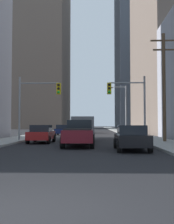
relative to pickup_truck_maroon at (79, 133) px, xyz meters
name	(u,v)px	position (x,y,z in m)	size (l,w,h in m)	color
ground_plane	(19,216)	(-0.11, -14.71, -0.93)	(400.00, 400.00, 0.00)	black
sidewalk_left	(56,132)	(-6.89, 35.29, -0.86)	(3.20, 160.00, 0.15)	#9E9E99
sidewalk_right	(123,132)	(6.67, 35.29, -0.86)	(3.20, 160.00, 0.15)	#9E9E99
pickup_truck_maroon	(79,133)	(0.00, 0.00, 0.00)	(2.20, 5.43, 1.90)	maroon
cargo_van_grey	(83,127)	(-0.01, 6.26, 0.35)	(2.16, 5.26, 2.26)	slate
sedan_black	(131,138)	(3.35, -3.05, -0.16)	(1.95, 4.21, 1.52)	black
sedan_red	(42,134)	(-3.44, 3.44, -0.16)	(1.95, 4.23, 1.52)	maroon
sedan_navy	(63,130)	(-3.51, 18.62, -0.16)	(1.95, 4.22, 1.52)	#141E4C
sedan_white	(89,129)	(-0.09, 28.40, -0.16)	(1.95, 4.24, 1.52)	white
traffic_signal_near_left	(37,98)	(-4.21, 5.25, 3.12)	(3.93, 0.44, 6.00)	gray
traffic_signal_near_right	(128,98)	(4.19, 5.25, 3.10)	(3.51, 0.44, 6.00)	gray
utility_pole_right	(164,85)	(6.99, 3.46, 4.01)	(2.20, 0.28, 9.34)	brown
street_lamp_right	(123,105)	(5.35, 21.80, 3.63)	(2.60, 0.32, 7.50)	gray
building_left_far_tower	(43,37)	(-18.71, 79.01, 33.23)	(18.09, 28.59, 68.32)	#66564C
building_right_far_highrise	(143,47)	(18.25, 77.73, 28.58)	(18.77, 26.38, 59.03)	#4C515B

